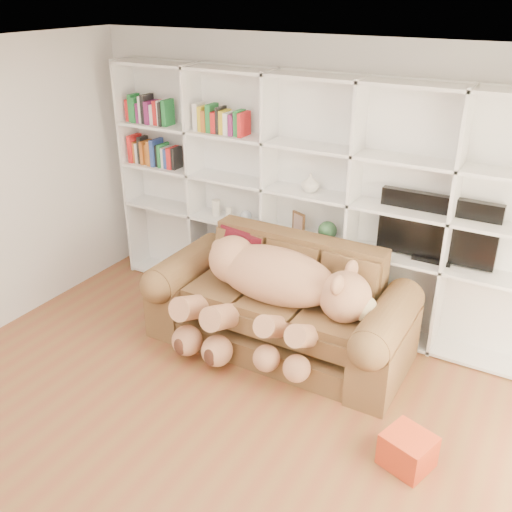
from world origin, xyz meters
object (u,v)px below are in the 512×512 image
Objects in this scene: teddy_bear at (271,290)px; tv at (437,229)px; gift_box at (408,450)px; sofa at (281,310)px.

tv is (1.15, 0.91, 0.48)m from teddy_bear.
tv is at bearing 44.08° from teddy_bear.
tv reaches higher than teddy_bear.
teddy_bear is at bearing 155.00° from gift_box.
teddy_bear reaches higher than gift_box.
tv is (-0.33, 1.60, 1.03)m from gift_box.
teddy_bear is 5.25× the size of gift_box.
gift_box is 1.94m from tv.
tv is at bearing 101.53° from gift_box.
sofa is at bearing 148.94° from gift_box.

